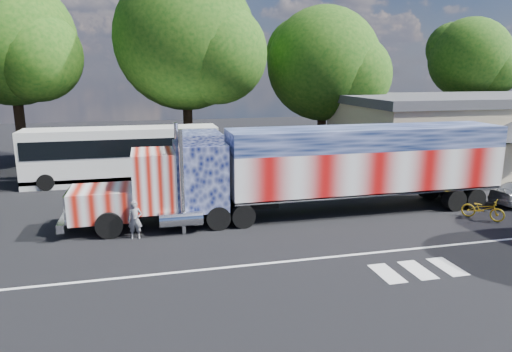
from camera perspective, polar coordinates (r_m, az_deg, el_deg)
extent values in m
plane|color=black|center=(19.93, 2.05, -7.21)|extent=(100.00, 100.00, 0.00)
cube|color=silver|center=(17.26, 4.78, -10.50)|extent=(30.00, 0.15, 0.01)
cube|color=silver|center=(16.84, 16.04, -11.61)|extent=(0.70, 1.60, 0.01)
cube|color=silver|center=(17.43, 19.54, -11.00)|extent=(0.70, 1.60, 0.01)
cube|color=silver|center=(18.09, 22.79, -10.39)|extent=(0.70, 1.60, 0.01)
cube|color=black|center=(21.21, -9.64, -4.09)|extent=(9.26, 1.03, 0.31)
cube|color=#D9847D|center=(21.13, -18.64, -3.21)|extent=(2.68, 2.26, 1.34)
cube|color=silver|center=(21.31, -22.37, -3.38)|extent=(0.12, 1.96, 1.19)
cube|color=silver|center=(21.52, -22.76, -5.11)|extent=(0.31, 2.57, 0.37)
cube|color=#D9847D|center=(20.80, -12.61, -0.44)|extent=(1.85, 2.57, 2.57)
cube|color=black|center=(20.71, -15.09, 0.68)|extent=(0.06, 2.16, 0.93)
cube|color=#464E7D|center=(20.91, -6.98, 0.13)|extent=(2.26, 2.57, 2.98)
cube|color=#464E7D|center=(20.60, -7.11, 4.74)|extent=(1.85, 2.47, 0.51)
cylinder|color=silver|center=(22.15, -9.78, 0.76)|extent=(0.21, 0.21, 4.53)
cylinder|color=silver|center=(19.50, -9.21, -0.87)|extent=(0.21, 0.21, 4.53)
cylinder|color=silver|center=(22.51, -9.88, -3.24)|extent=(1.85, 0.68, 0.68)
cylinder|color=silver|center=(19.95, -9.35, -5.32)|extent=(1.85, 0.68, 0.68)
cylinder|color=black|center=(20.21, -17.89, -5.86)|extent=(1.13, 0.36, 1.13)
cylinder|color=black|center=(22.37, -17.50, -4.03)|extent=(1.13, 0.36, 1.13)
cylinder|color=black|center=(20.41, -4.76, -5.17)|extent=(1.07, 0.57, 1.07)
cylinder|color=black|center=(22.45, -5.62, -3.50)|extent=(1.07, 0.57, 1.07)
cylinder|color=black|center=(20.60, -1.64, -4.96)|extent=(1.07, 0.57, 1.07)
cylinder|color=black|center=(22.63, -2.78, -3.32)|extent=(1.07, 0.57, 1.07)
cube|color=black|center=(23.58, 13.40, -1.88)|extent=(13.38, 1.13, 0.31)
cube|color=#E08181|center=(23.32, 13.55, 0.93)|extent=(13.79, 2.68, 2.06)
cube|color=#465588|center=(23.06, 13.75, 4.69)|extent=(13.79, 2.68, 1.03)
cube|color=silver|center=(23.54, 13.41, -1.52)|extent=(13.79, 2.68, 0.12)
cube|color=silver|center=(27.07, 26.78, 2.63)|extent=(0.04, 2.57, 2.98)
cylinder|color=black|center=(25.13, 23.51, -2.75)|extent=(1.07, 0.57, 1.07)
cylinder|color=black|center=(26.82, 20.77, -1.58)|extent=(1.07, 0.57, 1.07)
cylinder|color=black|center=(25.82, 25.53, -2.55)|extent=(1.07, 0.57, 1.07)
cylinder|color=black|center=(27.47, 22.72, -1.42)|extent=(1.07, 0.57, 1.07)
cube|color=white|center=(29.99, -16.27, 2.53)|extent=(11.81, 2.56, 3.44)
cube|color=black|center=(29.89, -16.34, 3.73)|extent=(11.41, 2.62, 1.08)
cube|color=black|center=(30.24, -16.11, 0.14)|extent=(11.81, 2.56, 0.25)
cube|color=black|center=(30.83, -27.30, 2.15)|extent=(0.06, 2.26, 1.38)
cylinder|color=black|center=(29.59, -24.79, -0.73)|extent=(0.98, 0.30, 0.98)
cylinder|color=black|center=(31.95, -23.98, 0.28)|extent=(0.98, 0.30, 0.98)
cylinder|color=black|center=(29.03, -10.39, 0.03)|extent=(0.98, 0.30, 0.98)
cylinder|color=black|center=(31.43, -10.66, 0.99)|extent=(0.98, 0.30, 0.98)
cylinder|color=black|center=(29.09, -8.65, 0.12)|extent=(0.98, 0.30, 0.98)
cylinder|color=black|center=(31.48, -9.05, 1.08)|extent=(0.98, 0.30, 0.98)
cube|color=beige|center=(38.62, 27.13, 4.71)|extent=(22.00, 10.00, 4.60)
cube|color=#46464B|center=(38.41, 27.53, 8.54)|extent=(22.40, 10.40, 0.60)
cube|color=#1E5926|center=(29.77, 21.65, 3.39)|extent=(1.60, 0.08, 1.20)
cube|color=#1E5926|center=(32.24, 27.49, 3.50)|extent=(1.60, 0.08, 1.20)
cube|color=beige|center=(32.66, 29.26, 1.45)|extent=(3.00, 1.20, 2.60)
imported|color=slate|center=(19.79, -14.89, -5.32)|extent=(0.63, 0.45, 1.62)
imported|color=gold|center=(24.18, 26.50, -3.71)|extent=(1.72, 1.92, 1.01)
cylinder|color=black|center=(38.04, 8.21, 6.93)|extent=(0.70, 0.70, 5.97)
sphere|color=#2A5313|center=(37.85, 8.43, 13.68)|extent=(9.00, 9.00, 9.00)
sphere|color=#2A5313|center=(37.33, 11.80, 12.25)|extent=(6.30, 6.30, 6.30)
sphere|color=#2A5313|center=(38.67, 5.78, 15.00)|extent=(5.85, 5.85, 5.85)
cylinder|color=black|center=(47.90, 24.59, 7.40)|extent=(0.70, 0.70, 6.46)
sphere|color=#2A5313|center=(47.78, 25.15, 13.18)|extent=(7.38, 7.38, 7.38)
sphere|color=#2A5313|center=(47.83, 27.29, 11.86)|extent=(5.16, 5.16, 5.16)
sphere|color=#2A5313|center=(48.02, 23.35, 14.43)|extent=(4.79, 4.79, 4.79)
cylinder|color=black|center=(34.84, -8.53, 7.50)|extent=(0.70, 0.70, 7.33)
sphere|color=#2A5313|center=(34.77, -8.84, 16.56)|extent=(10.21, 10.21, 10.21)
sphere|color=#2A5313|center=(33.45, -4.93, 15.01)|extent=(7.15, 7.15, 7.15)
sphere|color=#2A5313|center=(36.28, -11.65, 17.95)|extent=(6.64, 6.64, 6.64)
cylinder|color=black|center=(37.08, -27.44, 6.38)|extent=(0.70, 0.70, 7.14)
sphere|color=#2A5313|center=(37.00, -28.32, 14.63)|extent=(8.87, 8.87, 8.87)
sphere|color=#2A5313|center=(35.27, -25.82, 13.37)|extent=(6.21, 6.21, 6.21)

